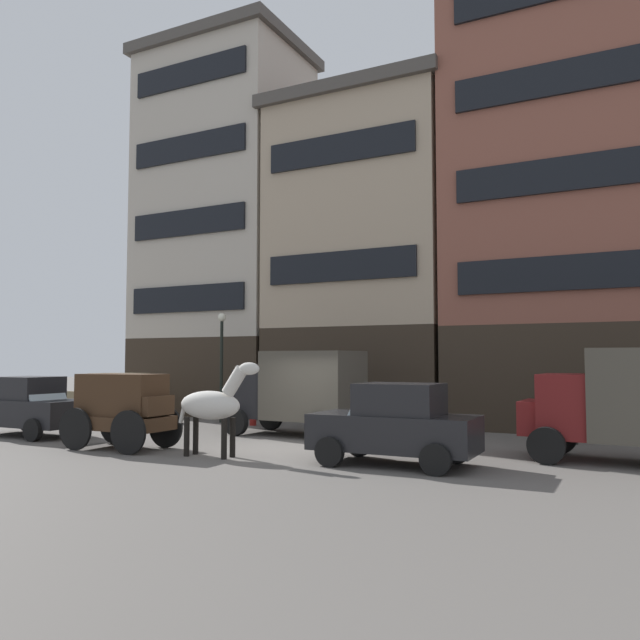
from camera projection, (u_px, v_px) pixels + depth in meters
The scene contains 14 objects.
ground_plane at pixel (278, 448), 16.66m from camera, with size 120.00×120.00×0.00m, color #605B56.
building_far_left at pixel (225, 228), 28.76m from camera, with size 7.35×5.75×16.71m.
building_center_left at pixel (368, 257), 25.42m from camera, with size 7.52×5.75×12.91m.
building_center_right at pixel (584, 190), 21.81m from camera, with size 9.54×5.75×16.45m.
cargo_wagon at pixel (123, 405), 16.61m from camera, with size 2.93×1.56×1.98m.
draft_horse at pixel (213, 404), 15.28m from camera, with size 2.35×0.64×2.30m.
delivery_truck_near at pixel (297, 390), 19.51m from camera, with size 4.45×2.36×2.62m.
delivery_truck_far at pixel (629, 401), 14.22m from camera, with size 4.41×2.27×2.62m.
sedan_dark at pixel (30, 406), 19.40m from camera, with size 3.70×1.86×1.83m.
sedan_light at pixel (116, 397), 24.25m from camera, with size 3.77×2.00×1.83m.
sedan_parked_curb at pixel (395, 424), 14.04m from camera, with size 3.71×1.88×1.83m.
pedestrian_officer at pixel (571, 409), 17.53m from camera, with size 0.48×0.48×1.79m.
streetlamp_curbside at pixel (222, 351), 23.63m from camera, with size 0.32×0.32×4.12m.
fire_hydrant_curbside at pixel (253, 413), 22.48m from camera, with size 0.24×0.24×0.83m.
Camera 1 is at (8.66, -14.49, 2.37)m, focal length 35.17 mm.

